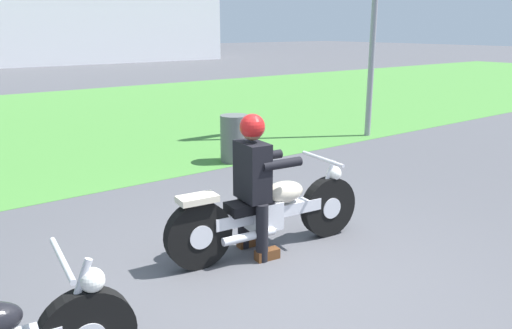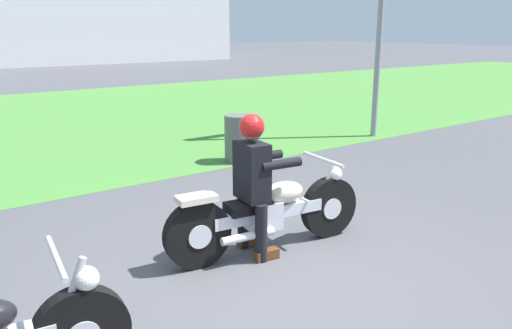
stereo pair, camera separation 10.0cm
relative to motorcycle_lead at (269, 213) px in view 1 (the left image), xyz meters
The scene contains 5 objects.
ground 0.85m from the motorcycle_lead, 117.60° to the right, with size 120.00×120.00×0.00m, color #4C4C51.
grass_verge 8.84m from the motorcycle_lead, 92.25° to the left, with size 60.00×12.00×0.01m, color #478438.
motorcycle_lead is the anchor object (origin of this frame).
rider_lead 0.46m from the motorcycle_lead, behind, with size 0.58×0.50×1.40m.
trash_can 3.53m from the motorcycle_lead, 60.72° to the left, with size 0.47×0.47×0.78m, color #595E5B.
Camera 1 is at (-2.59, -3.01, 2.17)m, focal length 35.45 mm.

